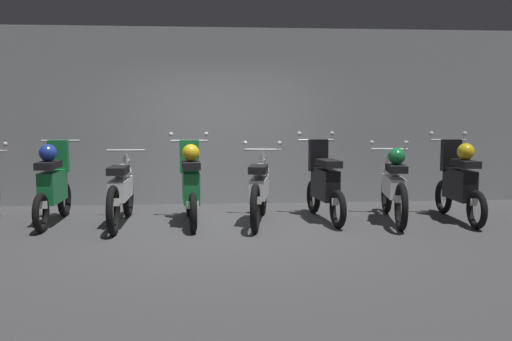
{
  "coord_description": "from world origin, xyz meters",
  "views": [
    {
      "loc": [
        -0.16,
        -7.05,
        1.57
      ],
      "look_at": [
        0.44,
        0.62,
        0.75
      ],
      "focal_mm": 37.98,
      "sensor_mm": 36.0,
      "label": 1
    }
  ],
  "objects": [
    {
      "name": "ground_plane",
      "position": [
        0.0,
        0.0,
        0.0
      ],
      "size": [
        80.0,
        80.0,
        0.0
      ],
      "primitive_type": "plane",
      "color": "#424244"
    },
    {
      "name": "motorbike_slot_1",
      "position": [
        -2.43,
        0.75,
        0.57
      ],
      "size": [
        0.56,
        1.68,
        1.18
      ],
      "color": "black",
      "rests_on": "ground"
    },
    {
      "name": "motorbike_slot_3",
      "position": [
        -0.49,
        0.6,
        0.57
      ],
      "size": [
        0.59,
        1.68,
        1.29
      ],
      "color": "black",
      "rests_on": "ground"
    },
    {
      "name": "motorbike_slot_5",
      "position": [
        1.46,
        0.72,
        0.53
      ],
      "size": [
        0.59,
        1.68,
        1.29
      ],
      "color": "black",
      "rests_on": "ground"
    },
    {
      "name": "motorbike_slot_4",
      "position": [
        0.49,
        0.6,
        0.49
      ],
      "size": [
        0.59,
        1.94,
        1.15
      ],
      "color": "black",
      "rests_on": "ground"
    },
    {
      "name": "motorbike_slot_7",
      "position": [
        3.41,
        0.52,
        0.57
      ],
      "size": [
        0.59,
        1.68,
        1.29
      ],
      "color": "black",
      "rests_on": "ground"
    },
    {
      "name": "motorbike_slot_6",
      "position": [
        2.44,
        0.53,
        0.53
      ],
      "size": [
        0.59,
        1.94,
        1.15
      ],
      "color": "black",
      "rests_on": "ground"
    },
    {
      "name": "motorbike_slot_2",
      "position": [
        -1.46,
        0.6,
        0.49
      ],
      "size": [
        0.56,
        1.95,
        1.03
      ],
      "color": "black",
      "rests_on": "ground"
    },
    {
      "name": "back_wall",
      "position": [
        0.0,
        2.42,
        1.5
      ],
      "size": [
        16.0,
        0.3,
        3.01
      ],
      "primitive_type": "cube",
      "color": "gray",
      "rests_on": "ground"
    }
  ]
}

